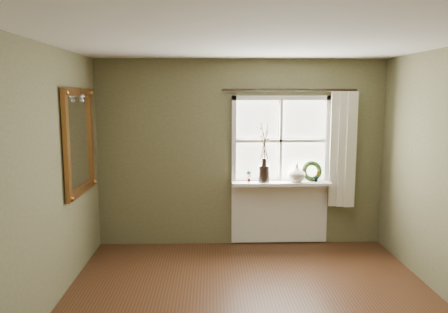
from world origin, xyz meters
name	(u,v)px	position (x,y,z in m)	size (l,w,h in m)	color
ceiling	(260,37)	(0.00, 0.00, 2.60)	(4.50, 4.50, 0.00)	silver
wall_back	(241,153)	(0.00, 2.30, 1.30)	(4.00, 0.10, 2.60)	#646242
wall_left	(24,189)	(-2.05, 0.00, 1.30)	(0.10, 4.50, 2.60)	#646242
window_frame	(281,141)	(0.55, 2.23, 1.48)	(1.36, 0.06, 1.24)	white
window_sill	(281,183)	(0.55, 2.12, 0.90)	(1.36, 0.26, 0.04)	white
window_apron	(279,212)	(0.55, 2.23, 0.46)	(1.36, 0.04, 0.88)	white
dark_jug	(264,174)	(0.31, 2.12, 1.04)	(0.16, 0.16, 0.23)	black
cream_vase	(297,173)	(0.76, 2.12, 1.05)	(0.24, 0.24, 0.25)	beige
wreath	(312,173)	(0.98, 2.16, 1.03)	(0.29, 0.29, 0.07)	#2D471F
potted_plant_left	(249,176)	(0.10, 2.12, 1.00)	(0.08, 0.06, 0.16)	#2D471F
potted_plant_right	(317,176)	(1.05, 2.12, 1.00)	(0.09, 0.07, 0.16)	#2D471F
curtain	(342,150)	(1.39, 2.13, 1.37)	(0.36, 0.12, 1.59)	beige
curtain_rod	(290,90)	(0.65, 2.17, 2.18)	(0.03, 0.03, 1.84)	black
gilt_mirror	(79,141)	(-1.96, 1.36, 1.57)	(0.10, 1.04, 1.24)	white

